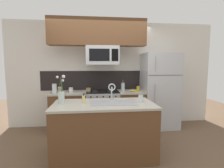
{
  "coord_description": "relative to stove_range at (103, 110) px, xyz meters",
  "views": [
    {
      "loc": [
        -0.25,
        -3.19,
        1.55
      ],
      "look_at": [
        0.16,
        0.27,
        1.16
      ],
      "focal_mm": 28.0,
      "sensor_mm": 36.0,
      "label": 1
    }
  ],
  "objects": [
    {
      "name": "dish_soap_bottle",
      "position": [
        -0.39,
        -1.2,
        0.52
      ],
      "size": [
        0.06,
        0.05,
        0.16
      ],
      "color": "#DBCC75",
      "rests_on": "island_counter"
    },
    {
      "name": "upper_cabinet_band",
      "position": [
        -0.1,
        -0.05,
        1.81
      ],
      "size": [
        2.18,
        0.34,
        0.6
      ],
      "primitive_type": "cube",
      "color": "brown"
    },
    {
      "name": "microwave",
      "position": [
        0.0,
        -0.02,
        1.3
      ],
      "size": [
        0.74,
        0.4,
        0.42
      ],
      "color": "#B7BABF"
    },
    {
      "name": "ground_plane",
      "position": [
        -0.0,
        -0.9,
        -0.46
      ],
      "size": [
        10.0,
        10.0,
        0.0
      ],
      "primitive_type": "plane",
      "color": "brown"
    },
    {
      "name": "back_counter_right",
      "position": [
        0.68,
        0.0,
        -0.01
      ],
      "size": [
        0.64,
        0.65,
        0.91
      ],
      "color": "brown",
      "rests_on": "ground"
    },
    {
      "name": "flower_vase",
      "position": [
        -0.75,
        -1.2,
        0.57
      ],
      "size": [
        0.14,
        0.11,
        0.47
      ],
      "color": "silver",
      "rests_on": "island_counter"
    },
    {
      "name": "splash_band",
      "position": [
        -0.0,
        0.32,
        0.69
      ],
      "size": [
        3.0,
        0.01,
        0.48
      ],
      "primitive_type": "cube",
      "color": "black",
      "rests_on": "rear_partition"
    },
    {
      "name": "banana_bunch",
      "position": [
        0.74,
        -0.06,
        0.47
      ],
      "size": [
        0.19,
        0.12,
        0.07
      ],
      "color": "yellow",
      "rests_on": "back_counter_right"
    },
    {
      "name": "island_counter",
      "position": [
        -0.05,
        -1.25,
        -0.01
      ],
      "size": [
        1.67,
        0.88,
        0.91
      ],
      "color": "brown",
      "rests_on": "ground"
    },
    {
      "name": "drinking_glass",
      "position": [
        0.58,
        -1.25,
        0.51
      ],
      "size": [
        0.08,
        0.08,
        0.12
      ],
      "color": "silver",
      "rests_on": "island_counter"
    },
    {
      "name": "coffee_tin",
      "position": [
        0.88,
        0.05,
        0.5
      ],
      "size": [
        0.08,
        0.08,
        0.11
      ],
      "primitive_type": "cylinder",
      "color": "gold",
      "rests_on": "back_counter_right"
    },
    {
      "name": "rear_partition",
      "position": [
        0.3,
        0.38,
        0.84
      ],
      "size": [
        5.2,
        0.1,
        2.6
      ],
      "primitive_type": "cube",
      "color": "silver",
      "rests_on": "ground"
    },
    {
      "name": "storage_jar_short",
      "position": [
        -0.73,
        -0.01,
        0.5
      ],
      "size": [
        0.09,
        0.09,
        0.11
      ],
      "color": "silver",
      "rests_on": "back_counter_left"
    },
    {
      "name": "sink_faucet",
      "position": [
        0.11,
        -1.03,
        0.65
      ],
      "size": [
        0.14,
        0.14,
        0.31
      ],
      "color": "#B7BABF",
      "rests_on": "island_counter"
    },
    {
      "name": "storage_jar_squat",
      "position": [
        -0.33,
        0.0,
        0.5
      ],
      "size": [
        0.1,
        0.1,
        0.1
      ],
      "color": "#997F5B",
      "rests_on": "back_counter_left"
    },
    {
      "name": "storage_jar_medium",
      "position": [
        -0.98,
        -0.04,
        0.51
      ],
      "size": [
        0.09,
        0.09,
        0.13
      ],
      "color": "#997F5B",
      "rests_on": "back_counter_left"
    },
    {
      "name": "kitchen_sink",
      "position": [
        0.1,
        -1.25,
        0.38
      ],
      "size": [
        0.76,
        0.44,
        0.16
      ],
      "color": "#ADAFB5",
      "rests_on": "island_counter"
    },
    {
      "name": "back_counter_left",
      "position": [
        -0.79,
        0.0,
        -0.01
      ],
      "size": [
        0.84,
        0.65,
        0.91
      ],
      "color": "brown",
      "rests_on": "ground"
    },
    {
      "name": "stove_range",
      "position": [
        0.0,
        0.0,
        0.0
      ],
      "size": [
        0.76,
        0.64,
        0.93
      ],
      "color": "#B7BABF",
      "rests_on": "ground"
    },
    {
      "name": "french_press",
      "position": [
        0.5,
        0.06,
        0.55
      ],
      "size": [
        0.09,
        0.09,
        0.27
      ],
      "color": "silver",
      "rests_on": "back_counter_right"
    },
    {
      "name": "storage_jar_tall",
      "position": [
        -1.09,
        -0.04,
        0.55
      ],
      "size": [
        0.1,
        0.1,
        0.21
      ],
      "color": "silver",
      "rests_on": "back_counter_left"
    },
    {
      "name": "refrigerator",
      "position": [
        1.41,
        0.02,
        0.45
      ],
      "size": [
        0.84,
        0.74,
        1.82
      ],
      "color": "#B7BABF",
      "rests_on": "ground"
    }
  ]
}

